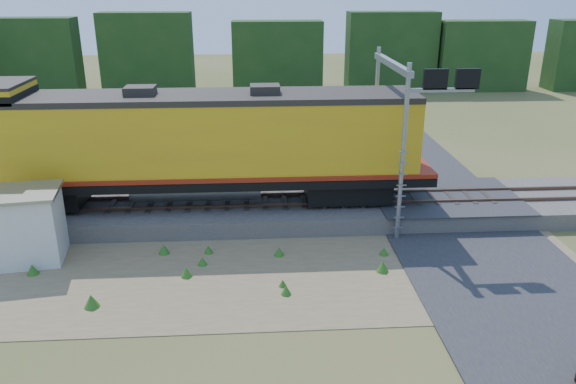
{
  "coord_description": "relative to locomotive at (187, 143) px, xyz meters",
  "views": [
    {
      "loc": [
        -2.31,
        -18.9,
        10.7
      ],
      "look_at": [
        -0.91,
        3.0,
        2.4
      ],
      "focal_mm": 35.0,
      "sensor_mm": 36.0,
      "label": 1
    }
  ],
  "objects": [
    {
      "name": "signal_gantry",
      "position": [
        9.66,
        -0.68,
        1.96
      ],
      "size": [
        3.03,
        6.2,
        7.66
      ],
      "color": "gray",
      "rests_on": "ground"
    },
    {
      "name": "weed_clumps",
      "position": [
        1.85,
        -5.9,
        -3.75
      ],
      "size": [
        15.0,
        6.2,
        0.56
      ],
      "primitive_type": null,
      "color": "#2E671D",
      "rests_on": "ground"
    },
    {
      "name": "road",
      "position": [
        12.35,
        -5.26,
        -3.66
      ],
      "size": [
        7.0,
        66.0,
        0.86
      ],
      "color": "#38383A",
      "rests_on": "ground"
    },
    {
      "name": "shed",
      "position": [
        -5.96,
        -3.73,
        -2.24
      ],
      "size": [
        2.83,
        2.83,
        2.97
      ],
      "rotation": [
        0.0,
        0.0,
        0.14
      ],
      "color": "silver",
      "rests_on": "ground"
    },
    {
      "name": "ballast",
      "position": [
        5.35,
        0.0,
        -3.35
      ],
      "size": [
        70.0,
        5.0,
        0.8
      ],
      "primitive_type": "cube",
      "color": "slate",
      "rests_on": "ground"
    },
    {
      "name": "rails",
      "position": [
        5.35,
        0.0,
        -2.87
      ],
      "size": [
        70.0,
        1.54,
        0.16
      ],
      "color": "brown",
      "rests_on": "ballast"
    },
    {
      "name": "ground",
      "position": [
        5.35,
        -6.0,
        -3.75
      ],
      "size": [
        140.0,
        140.0,
        0.0
      ],
      "primitive_type": "plane",
      "color": "#475123",
      "rests_on": "ground"
    },
    {
      "name": "dirt_shoulder",
      "position": [
        3.35,
        -5.5,
        -3.73
      ],
      "size": [
        26.0,
        8.0,
        0.03
      ],
      "primitive_type": "cube",
      "color": "#8C7754",
      "rests_on": "ground"
    },
    {
      "name": "locomotive",
      "position": [
        0.0,
        0.0,
        0.0
      ],
      "size": [
        21.89,
        3.34,
        5.65
      ],
      "color": "black",
      "rests_on": "rails"
    },
    {
      "name": "tree_line_north",
      "position": [
        5.35,
        32.0,
        -0.68
      ],
      "size": [
        130.0,
        3.0,
        6.5
      ],
      "color": "#183A15",
      "rests_on": "ground"
    }
  ]
}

